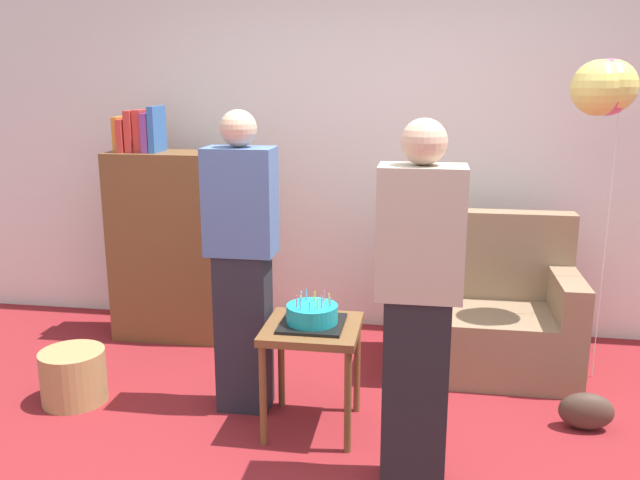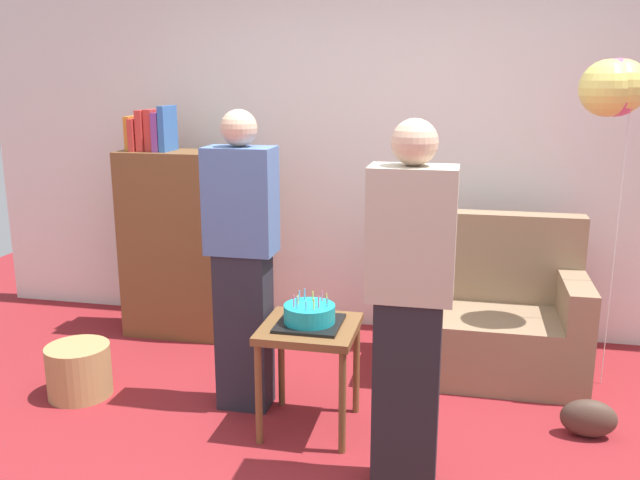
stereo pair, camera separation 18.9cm
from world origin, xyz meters
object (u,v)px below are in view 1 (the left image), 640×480
at_px(couch, 484,315).
at_px(balloon_bunch, 605,87).
at_px(birthday_cake, 312,316).
at_px(side_table, 312,341).
at_px(person_holding_cake, 418,307).
at_px(person_blowing_candles, 242,262).
at_px(wicker_basket, 74,376).
at_px(handbag, 586,411).
at_px(bookshelf, 170,242).

xyz_separation_m(couch, balloon_bunch, (0.56, -0.13, 1.39)).
xyz_separation_m(couch, birthday_cake, (-0.93, -0.94, 0.28)).
bearing_deg(side_table, person_holding_cake, -37.71).
bearing_deg(balloon_bunch, birthday_cake, -151.67).
relative_size(couch, birthday_cake, 3.44).
bearing_deg(person_blowing_candles, balloon_bunch, 39.39).
bearing_deg(wicker_basket, person_blowing_candles, 5.43).
relative_size(couch, handbag, 3.93).
bearing_deg(couch, person_blowing_candles, -149.98).
height_order(couch, handbag, couch).
bearing_deg(person_holding_cake, handbag, -149.98).
relative_size(handbag, balloon_bunch, 0.15).
distance_m(wicker_basket, handbag, 2.79).
bearing_deg(person_holding_cake, wicker_basket, -19.23).
distance_m(side_table, handbag, 1.47).
height_order(couch, person_blowing_candles, person_blowing_candles).
bearing_deg(wicker_basket, couch, 20.51).
height_order(side_table, birthday_cake, birthday_cake).
bearing_deg(birthday_cake, wicker_basket, 176.90).
bearing_deg(bookshelf, birthday_cake, -43.49).
xyz_separation_m(person_blowing_candles, wicker_basket, (-0.97, -0.09, -0.68)).
xyz_separation_m(birthday_cake, balloon_bunch, (1.49, 0.80, 1.11)).
bearing_deg(wicker_basket, birthday_cake, -3.10).
relative_size(couch, person_holding_cake, 0.67).
bearing_deg(handbag, bookshelf, 160.48).
height_order(wicker_basket, handbag, wicker_basket).
xyz_separation_m(bookshelf, wicker_basket, (-0.19, -1.05, -0.53)).
height_order(handbag, balloon_bunch, balloon_bunch).
bearing_deg(balloon_bunch, couch, 166.46).
height_order(couch, person_holding_cake, person_holding_cake).
xyz_separation_m(person_blowing_candles, handbag, (1.81, 0.04, -0.73)).
relative_size(couch, person_blowing_candles, 0.67).
distance_m(birthday_cake, person_blowing_candles, 0.49).
height_order(birthday_cake, handbag, birthday_cake).
bearing_deg(person_holding_cake, side_table, -42.70).
bearing_deg(person_holding_cake, person_blowing_candles, -36.66).
bearing_deg(birthday_cake, balloon_bunch, 28.33).
bearing_deg(person_holding_cake, couch, -111.45).
bearing_deg(side_table, wicker_basket, 176.90).
bearing_deg(bookshelf, side_table, -43.49).
relative_size(birthday_cake, wicker_basket, 0.89).
xyz_separation_m(wicker_basket, balloon_bunch, (2.86, 0.73, 1.58)).
bearing_deg(person_blowing_candles, wicker_basket, -153.73).
bearing_deg(handbag, couch, 123.31).
distance_m(person_blowing_candles, handbag, 1.96).
bearing_deg(bookshelf, balloon_bunch, -6.89).
relative_size(person_blowing_candles, wicker_basket, 4.53).
height_order(couch, bookshelf, bookshelf).
bearing_deg(side_table, handbag, 8.31).
height_order(birthday_cake, person_holding_cake, person_holding_cake).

